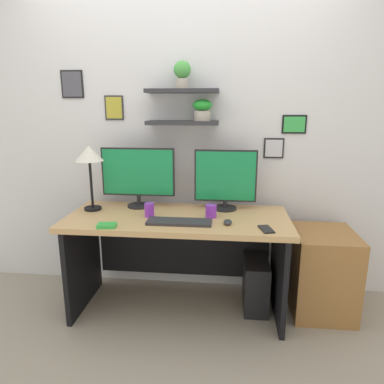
{
  "coord_description": "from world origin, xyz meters",
  "views": [
    {
      "loc": [
        0.35,
        -2.37,
        1.53
      ],
      "look_at": [
        0.1,
        0.05,
        0.92
      ],
      "focal_mm": 32.48,
      "sensor_mm": 36.0,
      "label": 1
    }
  ],
  "objects_px": {
    "keyboard": "(179,222)",
    "pen_cup": "(149,210)",
    "computer_mouse": "(228,222)",
    "coffee_mug": "(211,211)",
    "desk": "(179,241)",
    "computer_tower_right": "(255,283)",
    "drawer_cabinet": "(322,272)",
    "scissors_tray": "(107,225)",
    "monitor_right": "(225,179)",
    "desk_lamp": "(89,158)",
    "cell_phone": "(266,229)",
    "monitor_left": "(138,175)"
  },
  "relations": [
    {
      "from": "monitor_right",
      "to": "computer_tower_right",
      "type": "distance_m",
      "value": 0.84
    },
    {
      "from": "keyboard",
      "to": "cell_phone",
      "type": "relative_size",
      "value": 3.14
    },
    {
      "from": "computer_mouse",
      "to": "drawer_cabinet",
      "type": "xyz_separation_m",
      "value": [
        0.72,
        0.24,
        -0.45
      ]
    },
    {
      "from": "computer_mouse",
      "to": "keyboard",
      "type": "bearing_deg",
      "value": -177.55
    },
    {
      "from": "cell_phone",
      "to": "drawer_cabinet",
      "type": "xyz_separation_m",
      "value": [
        0.47,
        0.32,
        -0.44
      ]
    },
    {
      "from": "desk_lamp",
      "to": "monitor_left",
      "type": "bearing_deg",
      "value": 20.53
    },
    {
      "from": "computer_mouse",
      "to": "coffee_mug",
      "type": "relative_size",
      "value": 1.0
    },
    {
      "from": "computer_mouse",
      "to": "coffee_mug",
      "type": "distance_m",
      "value": 0.18
    },
    {
      "from": "pen_cup",
      "to": "desk",
      "type": "bearing_deg",
      "value": 22.66
    },
    {
      "from": "keyboard",
      "to": "pen_cup",
      "type": "xyz_separation_m",
      "value": [
        -0.23,
        0.13,
        0.04
      ]
    },
    {
      "from": "desk",
      "to": "coffee_mug",
      "type": "xyz_separation_m",
      "value": [
        0.24,
        -0.06,
        0.26
      ]
    },
    {
      "from": "monitor_right",
      "to": "pen_cup",
      "type": "xyz_separation_m",
      "value": [
        -0.54,
        -0.25,
        -0.19
      ]
    },
    {
      "from": "monitor_right",
      "to": "keyboard",
      "type": "relative_size",
      "value": 1.07
    },
    {
      "from": "computer_tower_right",
      "to": "scissors_tray",
      "type": "bearing_deg",
      "value": -159.35
    },
    {
      "from": "computer_mouse",
      "to": "desk",
      "type": "bearing_deg",
      "value": 151.66
    },
    {
      "from": "computer_mouse",
      "to": "computer_tower_right",
      "type": "distance_m",
      "value": 0.66
    },
    {
      "from": "monitor_left",
      "to": "coffee_mug",
      "type": "relative_size",
      "value": 6.35
    },
    {
      "from": "desk_lamp",
      "to": "scissors_tray",
      "type": "height_order",
      "value": "desk_lamp"
    },
    {
      "from": "keyboard",
      "to": "drawer_cabinet",
      "type": "relative_size",
      "value": 0.7
    },
    {
      "from": "keyboard",
      "to": "coffee_mug",
      "type": "distance_m",
      "value": 0.26
    },
    {
      "from": "cell_phone",
      "to": "drawer_cabinet",
      "type": "bearing_deg",
      "value": 21.15
    },
    {
      "from": "desk",
      "to": "monitor_right",
      "type": "distance_m",
      "value": 0.58
    },
    {
      "from": "monitor_left",
      "to": "desk_lamp",
      "type": "distance_m",
      "value": 0.38
    },
    {
      "from": "monitor_right",
      "to": "desk",
      "type": "bearing_deg",
      "value": -154.26
    },
    {
      "from": "keyboard",
      "to": "desk_lamp",
      "type": "xyz_separation_m",
      "value": [
        -0.7,
        0.25,
        0.39
      ]
    },
    {
      "from": "pen_cup",
      "to": "drawer_cabinet",
      "type": "height_order",
      "value": "pen_cup"
    },
    {
      "from": "cell_phone",
      "to": "coffee_mug",
      "type": "height_order",
      "value": "coffee_mug"
    },
    {
      "from": "scissors_tray",
      "to": "desk_lamp",
      "type": "bearing_deg",
      "value": 122.68
    },
    {
      "from": "keyboard",
      "to": "computer_mouse",
      "type": "distance_m",
      "value": 0.33
    },
    {
      "from": "monitor_right",
      "to": "pen_cup",
      "type": "relative_size",
      "value": 4.71
    },
    {
      "from": "keyboard",
      "to": "pen_cup",
      "type": "distance_m",
      "value": 0.27
    },
    {
      "from": "computer_mouse",
      "to": "desk_lamp",
      "type": "height_order",
      "value": "desk_lamp"
    },
    {
      "from": "desk",
      "to": "scissors_tray",
      "type": "bearing_deg",
      "value": -142.12
    },
    {
      "from": "computer_mouse",
      "to": "desk_lamp",
      "type": "distance_m",
      "value": 1.13
    },
    {
      "from": "cell_phone",
      "to": "desk_lamp",
      "type": "bearing_deg",
      "value": 152.45
    },
    {
      "from": "desk_lamp",
      "to": "desk",
      "type": "bearing_deg",
      "value": -3.31
    },
    {
      "from": "desk_lamp",
      "to": "keyboard",
      "type": "bearing_deg",
      "value": -19.38
    },
    {
      "from": "cell_phone",
      "to": "scissors_tray",
      "type": "bearing_deg",
      "value": 169.46
    },
    {
      "from": "desk",
      "to": "pen_cup",
      "type": "distance_m",
      "value": 0.34
    },
    {
      "from": "monitor_right",
      "to": "coffee_mug",
      "type": "bearing_deg",
      "value": -113.6
    },
    {
      "from": "desk",
      "to": "desk_lamp",
      "type": "bearing_deg",
      "value": 176.69
    },
    {
      "from": "computer_mouse",
      "to": "drawer_cabinet",
      "type": "bearing_deg",
      "value": 18.44
    },
    {
      "from": "scissors_tray",
      "to": "monitor_right",
      "type": "bearing_deg",
      "value": 32.93
    },
    {
      "from": "computer_mouse",
      "to": "computer_tower_right",
      "type": "bearing_deg",
      "value": 46.97
    },
    {
      "from": "computer_mouse",
      "to": "cell_phone",
      "type": "bearing_deg",
      "value": -19.06
    },
    {
      "from": "computer_mouse",
      "to": "desk_lamp",
      "type": "relative_size",
      "value": 0.18
    },
    {
      "from": "computer_tower_right",
      "to": "drawer_cabinet",
      "type": "bearing_deg",
      "value": -0.68
    },
    {
      "from": "keyboard",
      "to": "computer_tower_right",
      "type": "height_order",
      "value": "keyboard"
    },
    {
      "from": "desk_lamp",
      "to": "cell_phone",
      "type": "height_order",
      "value": "desk_lamp"
    },
    {
      "from": "keyboard",
      "to": "computer_mouse",
      "type": "height_order",
      "value": "computer_mouse"
    }
  ]
}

